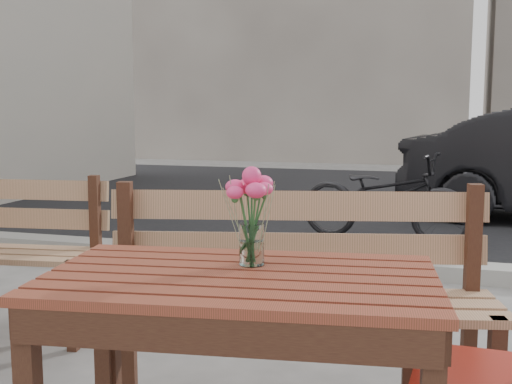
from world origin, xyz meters
TOP-DOWN VIEW (x-y plane):
  - street at (0.00, 5.06)m, footprint 30.00×8.12m
  - backdrop_buildings at (0.17, 14.40)m, footprint 15.50×4.00m
  - main_table at (-0.12, 0.04)m, footprint 1.29×0.85m
  - main_bench at (-0.07, 0.65)m, footprint 1.63×0.80m
  - main_vase at (-0.11, 0.16)m, footprint 0.18×0.18m
  - bicycle at (-0.03, 4.22)m, footprint 1.70×0.89m

SIDE VIEW (x-z plane):
  - street at x=0.00m, z-range -0.03..0.09m
  - bicycle at x=-0.03m, z-range 0.00..0.85m
  - main_bench at x=-0.07m, z-range 0.10..1.08m
  - main_table at x=-0.12m, z-range 0.25..1.00m
  - main_vase at x=-0.11m, z-range 0.79..1.11m
  - backdrop_buildings at x=0.17m, z-range -0.40..7.60m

